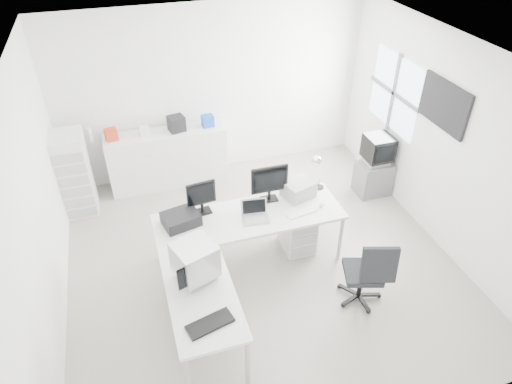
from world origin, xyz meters
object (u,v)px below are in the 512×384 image
object	(u,v)px
drawer_pedestal	(297,229)
lcd_monitor_small	(201,198)
main_desk	(250,238)
laser_printer	(298,189)
lcd_monitor_large	(269,184)
crt_tv	(378,150)
laptop	(255,213)
office_chair	(363,270)
inkjet_printer	(181,219)
filing_cabinet	(75,174)
side_desk	(204,318)
tv_cabinet	(373,177)
sideboard	(168,158)
crt_monitor	(195,262)

from	to	relation	value
drawer_pedestal	lcd_monitor_small	size ratio (longest dim) A/B	1.29
main_desk	laser_printer	xyz separation A→B (m)	(0.75, 0.22, 0.48)
lcd_monitor_small	lcd_monitor_large	world-z (taller)	lcd_monitor_large
lcd_monitor_large	crt_tv	world-z (taller)	lcd_monitor_large
laptop	crt_tv	bearing A→B (deg)	30.68
main_desk	lcd_monitor_large	size ratio (longest dim) A/B	4.70
drawer_pedestal	office_chair	xyz separation A→B (m)	(0.38, -1.11, 0.18)
inkjet_printer	filing_cabinet	bearing A→B (deg)	113.65
main_desk	inkjet_printer	size ratio (longest dim) A/B	5.54
laptop	inkjet_printer	bearing A→B (deg)	174.52
main_desk	office_chair	distance (m)	1.52
side_desk	drawer_pedestal	world-z (taller)	side_desk
drawer_pedestal	office_chair	size ratio (longest dim) A/B	0.62
laptop	crt_tv	distance (m)	2.51
office_chair	inkjet_printer	bearing A→B (deg)	166.48
tv_cabinet	filing_cabinet	distance (m)	4.61
drawer_pedestal	inkjet_printer	distance (m)	1.64
sideboard	filing_cabinet	distance (m)	1.46
office_chair	tv_cabinet	bearing A→B (deg)	74.60
main_desk	crt_tv	size ratio (longest dim) A/B	4.80
side_desk	office_chair	world-z (taller)	office_chair
crt_monitor	tv_cabinet	bearing A→B (deg)	9.81
laptop	office_chair	size ratio (longest dim) A/B	0.37
side_desk	lcd_monitor_large	bearing A→B (deg)	48.37
crt_monitor	tv_cabinet	size ratio (longest dim) A/B	0.82
drawer_pedestal	laptop	size ratio (longest dim) A/B	1.69
laptop	crt_monitor	distance (m)	1.18
office_chair	filing_cabinet	world-z (taller)	filing_cabinet
main_desk	laptop	xyz separation A→B (m)	(0.05, -0.10, 0.49)
inkjet_printer	tv_cabinet	xyz separation A→B (m)	(3.20, 0.81, -0.55)
inkjet_printer	filing_cabinet	world-z (taller)	filing_cabinet
inkjet_printer	main_desk	bearing A→B (deg)	-19.69
lcd_monitor_large	crt_tv	distance (m)	2.12
laser_printer	crt_tv	world-z (taller)	crt_tv
inkjet_printer	lcd_monitor_large	size ratio (longest dim) A/B	0.85
side_desk	lcd_monitor_small	bearing A→B (deg)	77.47
laser_printer	tv_cabinet	xyz separation A→B (m)	(1.60, 0.69, -0.58)
crt_monitor	sideboard	size ratio (longest dim) A/B	0.24
crt_tv	filing_cabinet	distance (m)	4.60
lcd_monitor_small	office_chair	bearing A→B (deg)	-45.13
tv_cabinet	sideboard	world-z (taller)	sideboard
side_desk	drawer_pedestal	xyz separation A→B (m)	(1.55, 1.15, -0.08)
lcd_monitor_large	laptop	distance (m)	0.48
lcd_monitor_small	crt_monitor	xyz separation A→B (m)	(-0.30, -1.10, -0.00)
tv_cabinet	sideboard	distance (m)	3.35
side_desk	tv_cabinet	size ratio (longest dim) A/B	2.49
laptop	filing_cabinet	distance (m)	2.94
laser_printer	tv_cabinet	distance (m)	1.84
inkjet_printer	sideboard	world-z (taller)	sideboard
laser_printer	sideboard	distance (m)	2.49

